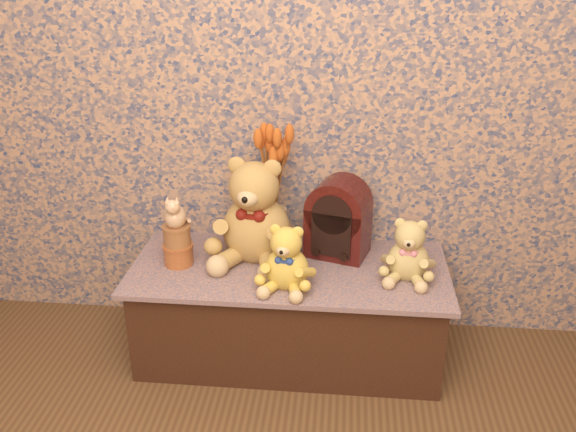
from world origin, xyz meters
name	(u,v)px	position (x,y,z in m)	size (l,w,h in m)	color
display_shelf	(289,310)	(0.00, 1.23, 0.20)	(1.24, 0.56, 0.41)	#394875
teddy_large	(256,205)	(-0.14, 1.31, 0.63)	(0.36, 0.43, 0.45)	#AC7A42
teddy_medium	(287,253)	(0.01, 1.08, 0.54)	(0.21, 0.25, 0.27)	gold
teddy_small	(409,246)	(0.45, 1.20, 0.54)	(0.21, 0.24, 0.26)	tan
cathedral_radio	(338,217)	(0.19, 1.36, 0.57)	(0.24, 0.17, 0.33)	#390C0A
ceramic_vase	(274,229)	(-0.08, 1.37, 0.50)	(0.11, 0.11, 0.18)	tan
dried_stalks	(273,164)	(-0.08, 1.37, 0.78)	(0.20, 0.20, 0.39)	#C6591F
biscuit_tin_lower	(179,254)	(-0.44, 1.21, 0.45)	(0.11, 0.11, 0.08)	#C68B3A
biscuit_tin_upper	(177,236)	(-0.44, 1.21, 0.53)	(0.11, 0.11, 0.08)	tan
cat_figurine	(175,210)	(-0.44, 1.21, 0.64)	(0.10, 0.11, 0.14)	silver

